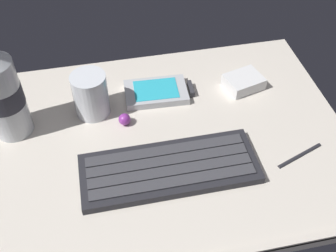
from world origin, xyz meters
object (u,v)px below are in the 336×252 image
keyboard (169,168)px  trackball_mouse (125,119)px  handheld_device (159,92)px  juice_cup (91,96)px  charger_block (244,82)px  water_bottle (1,92)px  stylus_pen (300,155)px

keyboard → trackball_mouse: size_ratio=13.20×
handheld_device → juice_cup: juice_cup is taller
handheld_device → charger_block: 16.83cm
keyboard → trackball_mouse: 13.62cm
keyboard → water_bottle: (-25.21, 14.98, 8.20)cm
handheld_device → trackball_mouse: (-7.66, -6.49, 0.37)cm
juice_cup → stylus_pen: juice_cup is taller
charger_block → stylus_pen: 19.45cm
water_bottle → stylus_pen: water_bottle is taller
handheld_device → water_bottle: water_bottle is taller
charger_block → keyboard: bearing=-136.6°
handheld_device → water_bottle: size_ratio=0.63×
water_bottle → juice_cup: bearing=7.1°
keyboard → charger_block: bearing=43.4°
water_bottle → stylus_pen: 51.10cm
keyboard → trackball_mouse: bearing=114.6°
handheld_device → charger_block: charger_block is taller
keyboard → juice_cup: (-11.03, 16.74, 3.10)cm
keyboard → charger_block: 25.87cm
keyboard → juice_cup: size_ratio=3.42×
handheld_device → water_bottle: (-27.20, -3.89, 8.28)cm
juice_cup → water_bottle: 15.17cm
trackball_mouse → stylus_pen: size_ratio=0.23×
handheld_device → stylus_pen: 28.73cm
handheld_device → keyboard: bearing=-96.0°
water_bottle → trackball_mouse: bearing=-7.6°
juice_cup → water_bottle: (-14.18, -1.76, 5.10)cm
handheld_device → trackball_mouse: trackball_mouse is taller
keyboard → stylus_pen: 22.48cm
keyboard → handheld_device: 18.98cm
trackball_mouse → stylus_pen: trackball_mouse is taller
water_bottle → charger_block: water_bottle is taller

